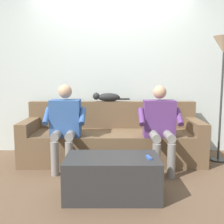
{
  "coord_description": "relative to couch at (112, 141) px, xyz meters",
  "views": [
    {
      "loc": [
        -0.0,
        3.75,
        1.24
      ],
      "look_at": [
        0.0,
        0.1,
        0.74
      ],
      "focal_mm": 43.3,
      "sensor_mm": 36.0,
      "label": 1
    }
  ],
  "objects": [
    {
      "name": "floor_lamp",
      "position": [
        -1.56,
        0.03,
        1.25
      ],
      "size": [
        0.3,
        0.3,
        1.78
      ],
      "color": "#2D2D2D",
      "rests_on": "ground"
    },
    {
      "name": "remote_blue",
      "position": [
        -0.37,
        1.27,
        0.14
      ],
      "size": [
        0.05,
        0.12,
        0.02
      ],
      "primitive_type": "cube",
      "rotation": [
        0.0,
        0.0,
        4.89
      ],
      "color": "#3860B7",
      "rests_on": "coffee_table"
    },
    {
      "name": "back_wall",
      "position": [
        0.0,
        -0.53,
        1.0
      ],
      "size": [
        5.43,
        0.06,
        2.57
      ],
      "primitive_type": "cube",
      "color": "silver",
      "rests_on": "ground"
    },
    {
      "name": "person_right_seated",
      "position": [
        0.62,
        0.36,
        0.35
      ],
      "size": [
        0.54,
        0.52,
        1.12
      ],
      "color": "#335693",
      "rests_on": "ground"
    },
    {
      "name": "coffee_table",
      "position": [
        0.0,
        1.21,
        -0.08
      ],
      "size": [
        0.96,
        0.54,
        0.42
      ],
      "color": "#2D2D2D",
      "rests_on": "ground"
    },
    {
      "name": "person_left_seated",
      "position": [
        -0.62,
        0.41,
        0.34
      ],
      "size": [
        0.56,
        0.55,
        1.11
      ],
      "color": "#5B3370",
      "rests_on": "ground"
    },
    {
      "name": "ground_plane",
      "position": [
        0.0,
        0.72,
        -0.28
      ],
      "size": [
        8.0,
        8.0,
        0.0
      ],
      "primitive_type": "plane",
      "color": "brown"
    },
    {
      "name": "couch",
      "position": [
        0.0,
        0.0,
        0.0
      ],
      "size": [
        2.55,
        0.8,
        0.84
      ],
      "color": "brown",
      "rests_on": "ground"
    },
    {
      "name": "cat_on_backrest",
      "position": [
        0.08,
        -0.28,
        0.62
      ],
      "size": [
        0.57,
        0.14,
        0.14
      ],
      "color": "black",
      "rests_on": "couch"
    }
  ]
}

